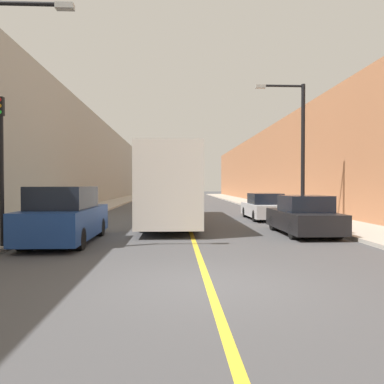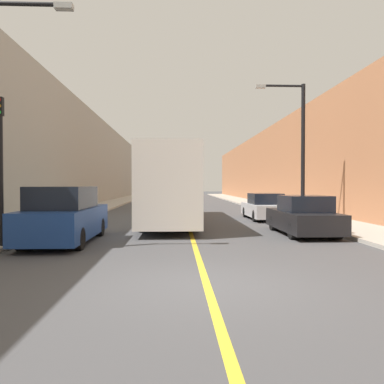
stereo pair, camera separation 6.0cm
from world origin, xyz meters
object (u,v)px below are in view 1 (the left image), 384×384
parked_suv_left (65,217)px  traffic_light (2,165)px  car_right_near (303,217)px  street_lamp_right (298,142)px  car_right_mid (264,208)px  bus (170,186)px

parked_suv_left → traffic_light: (-1.46, -1.40, 1.66)m
car_right_near → street_lamp_right: 5.74m
car_right_near → traffic_light: traffic_light is taller
car_right_mid → car_right_near: bearing=-89.9°
car_right_mid → traffic_light: traffic_light is taller
street_lamp_right → car_right_near: bearing=-106.0°
car_right_mid → traffic_light: size_ratio=1.03×
parked_suv_left → traffic_light: traffic_light is taller
traffic_light → bus: bearing=58.8°
traffic_light → car_right_mid: bearing=42.8°
car_right_mid → street_lamp_right: (1.28, -1.95, 3.47)m
bus → car_right_near: 7.41m
car_right_near → bus: bearing=136.4°
car_right_near → car_right_mid: 6.37m
car_right_mid → street_lamp_right: street_lamp_right is taller
parked_suv_left → car_right_mid: size_ratio=1.10×
bus → street_lamp_right: street_lamp_right is taller
parked_suv_left → traffic_light: size_ratio=1.13×
parked_suv_left → bus: bearing=62.8°
car_right_near → street_lamp_right: (1.27, 4.42, 3.44)m
street_lamp_right → traffic_light: (-11.48, -7.51, -1.60)m
parked_suv_left → car_right_near: parked_suv_left is taller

